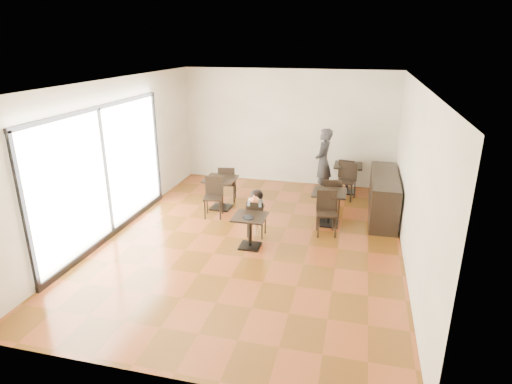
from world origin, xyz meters
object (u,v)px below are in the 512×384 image
(chair_mid_a, at_px, (331,196))
(child, at_px, (257,213))
(cafe_table_left, at_px, (221,193))
(cafe_table_mid, at_px, (329,208))
(chair_back_b, at_px, (347,182))
(chair_left_a, at_px, (228,183))
(adult_patron, at_px, (323,162))
(chair_back_a, at_px, (348,175))
(child_chair, at_px, (257,218))
(chair_mid_b, at_px, (327,214))
(child_table, at_px, (250,232))
(cafe_table_back, at_px, (347,179))
(chair_left_b, at_px, (213,198))

(chair_mid_a, bearing_deg, child, 36.16)
(cafe_table_left, bearing_deg, cafe_table_mid, -7.34)
(cafe_table_mid, xyz_separation_m, chair_back_b, (0.31, 1.72, 0.08))
(chair_left_a, bearing_deg, adult_patron, -165.54)
(adult_patron, bearing_deg, chair_mid_a, 25.87)
(chair_back_a, bearing_deg, adult_patron, 39.89)
(chair_back_a, bearing_deg, chair_left_a, 38.11)
(child_chair, distance_m, cafe_table_left, 1.79)
(chair_mid_b, bearing_deg, chair_left_a, 140.68)
(chair_mid_b, bearing_deg, child, -174.30)
(child_chair, relative_size, chair_back_b, 0.86)
(cafe_table_mid, relative_size, chair_left_a, 0.83)
(child_chair, relative_size, chair_back_a, 0.86)
(adult_patron, xyz_separation_m, chair_left_a, (-2.31, -1.08, -0.42))
(child_chair, xyz_separation_m, cafe_table_left, (-1.23, 1.31, -0.02))
(chair_mid_a, bearing_deg, chair_back_b, -115.53)
(chair_mid_b, relative_size, chair_back_a, 1.00)
(child_table, height_order, chair_left_a, chair_left_a)
(child_chair, xyz_separation_m, chair_mid_b, (1.42, 0.42, 0.06))
(cafe_table_left, xyz_separation_m, chair_back_a, (2.96, 1.97, 0.08))
(child_table, height_order, chair_back_a, chair_back_a)
(cafe_table_back, distance_m, chair_back_b, 0.56)
(adult_patron, height_order, chair_left_a, adult_patron)
(child_chair, xyz_separation_m, cafe_table_mid, (1.42, 0.97, -0.02))
(child, xyz_separation_m, chair_left_a, (-1.23, 1.86, -0.04))
(cafe_table_mid, relative_size, cafe_table_back, 1.00)
(child, height_order, chair_back_a, child)
(child, relative_size, chair_left_b, 1.09)
(chair_mid_a, height_order, chair_left_a, chair_left_a)
(chair_left_a, bearing_deg, chair_left_b, 79.30)
(cafe_table_mid, relative_size, chair_back_b, 0.83)
(chair_mid_b, distance_m, chair_left_a, 3.01)
(cafe_table_back, height_order, chair_left_a, chair_left_a)
(child, bearing_deg, cafe_table_left, 133.06)
(cafe_table_left, height_order, cafe_table_back, same)
(chair_mid_b, xyz_separation_m, chair_left_a, (-2.65, 1.44, 0.00))
(cafe_table_back, relative_size, chair_back_a, 0.83)
(cafe_table_back, bearing_deg, chair_back_b, -90.00)
(adult_patron, bearing_deg, cafe_table_back, 127.21)
(cafe_table_left, distance_m, chair_left_b, 0.56)
(chair_back_a, bearing_deg, chair_left_b, 52.89)
(child, distance_m, cafe_table_mid, 1.73)
(child_table, distance_m, cafe_table_back, 4.17)
(cafe_table_back, relative_size, chair_mid_a, 0.84)
(cafe_table_back, height_order, chair_mid_a, chair_mid_a)
(child_table, height_order, cafe_table_back, cafe_table_back)
(child_table, relative_size, child_chair, 0.83)
(chair_left_a, relative_size, chair_back_b, 1.00)
(chair_mid_a, height_order, chair_back_a, chair_back_a)
(cafe_table_back, distance_m, chair_mid_a, 1.75)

